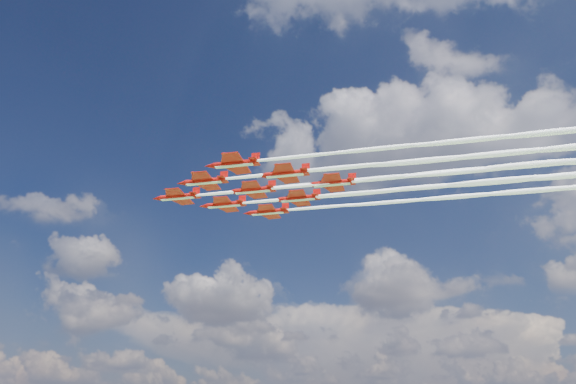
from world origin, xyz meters
name	(u,v)px	position (x,y,z in m)	size (l,w,h in m)	color
jet_lead	(441,173)	(39.51, 7.45, 89.75)	(130.03, 30.43, 3.02)	#AD0D09
jet_row2_port	(489,155)	(50.18, 2.18, 89.75)	(130.03, 30.43, 3.02)	#AD0D09
jet_row2_starb	(482,183)	(47.39, 16.37, 89.75)	(130.03, 30.43, 3.02)	#AD0D09
jet_row3_port	(545,133)	(60.85, -3.10, 89.75)	(130.03, 30.43, 3.02)	#AD0D09
jet_row3_centre	(531,165)	(58.06, 11.09, 89.75)	(130.03, 30.43, 3.02)	#AD0D09
jet_row3_starb	(521,191)	(55.28, 25.29, 89.75)	(130.03, 30.43, 3.02)	#AD0D09
jet_row4_starb	(571,175)	(65.95, 20.01, 89.75)	(130.03, 30.43, 3.02)	#AD0D09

